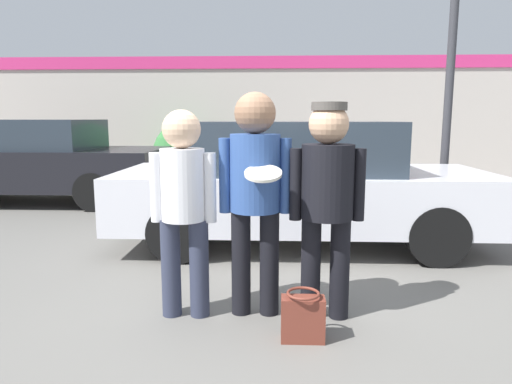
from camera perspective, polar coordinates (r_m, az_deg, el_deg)
The scene contains 9 objects.
ground_plane at distance 3.78m, azimuth 1.66°, elevation -14.54°, with size 56.00×56.00×0.00m, color #66635E.
storefront_building at distance 11.68m, azimuth 2.33°, elevation 9.32°, with size 24.00×0.22×3.04m.
person_left at distance 3.47m, azimuth -9.08°, elevation -0.77°, with size 0.50×0.33×1.59m.
person_middle_with_frisbee at distance 3.45m, azimuth -0.11°, elevation 1.04°, with size 0.55×0.59×1.72m.
person_right at distance 3.43m, azimuth 8.88°, elevation 0.14°, with size 0.56×0.39×1.64m.
parked_car_near at distance 5.55m, azimuth 5.52°, elevation 1.07°, with size 4.39×1.83×1.49m.
parked_car_far at distance 9.35m, azimuth -26.25°, elevation 3.57°, with size 4.73×1.94×1.50m.
shrub at distance 11.02m, azimuth -9.01°, elevation 4.90°, with size 1.43×1.43×1.43m.
handbag at distance 3.27m, azimuth 5.87°, elevation -15.30°, with size 0.30×0.23×0.35m.
Camera 1 is at (0.05, -3.46, 1.52)m, focal length 32.00 mm.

